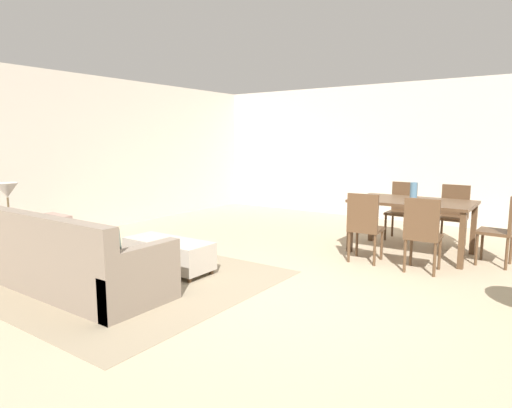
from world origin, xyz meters
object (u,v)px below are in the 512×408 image
table_lamp (7,192)px  vase_centerpiece (414,191)px  side_table (11,235)px  dining_chair_head_east (503,226)px  dining_chair_far_left (402,207)px  dining_chair_near_right (422,231)px  couch (75,264)px  dining_chair_far_right (453,212)px  ottoman_table (169,253)px  dining_chair_near_left (364,224)px  dining_table (412,207)px

table_lamp → vase_centerpiece: bearing=43.9°
side_table → dining_chair_head_east: dining_chair_head_east is taller
dining_chair_far_left → dining_chair_head_east: size_ratio=1.00×
dining_chair_near_right → vase_centerpiece: 1.04m
vase_centerpiece → dining_chair_far_left: bearing=115.4°
table_lamp → dining_chair_head_east: size_ratio=0.57×
couch → dining_chair_far_right: dining_chair_far_right is taller
side_table → dining_chair_near_right: bearing=33.5°
couch → ottoman_table: couch is taller
ottoman_table → dining_chair_far_right: size_ratio=1.25×
dining_chair_far_right → dining_chair_head_east: bearing=-48.5°
dining_chair_head_east → table_lamp: bearing=-143.5°
side_table → table_lamp: table_lamp is taller
side_table → dining_chair_near_right: (4.19, 2.77, 0.08)m
ottoman_table → dining_chair_far_right: (2.58, 3.43, 0.30)m
dining_chair_head_east → vase_centerpiece: size_ratio=3.68×
side_table → dining_chair_far_left: dining_chair_far_left is taller
dining_chair_far_left → dining_chair_head_east: (1.52, -0.83, 0.00)m
couch → dining_chair_near_left: bearing=53.3°
vase_centerpiece → dining_chair_head_east: bearing=-0.7°
ottoman_table → dining_chair_head_east: bearing=37.8°
ottoman_table → dining_table: dining_table is taller
table_lamp → dining_table: size_ratio=0.33×
vase_centerpiece → table_lamp: bearing=-136.1°
vase_centerpiece → dining_chair_far_right: bearing=65.3°
ottoman_table → table_lamp: table_lamp is taller
couch → dining_chair_far_left: 4.95m
dining_chair_near_right → dining_chair_far_left: size_ratio=1.00×
dining_chair_near_right → couch: bearing=-135.5°
dining_chair_near_right → dining_chair_far_right: size_ratio=1.00×
table_lamp → dining_chair_far_right: (4.20, 4.51, -0.45)m
dining_chair_near_right → dining_chair_far_left: bearing=113.7°
couch → dining_chair_head_east: (3.59, 3.66, 0.22)m
table_lamp → dining_chair_far_right: 6.18m
dining_chair_head_east → dining_chair_near_right: bearing=-130.6°
ottoman_table → couch: bearing=-103.8°
side_table → dining_chair_near_right: 5.02m
dining_chair_far_left → dining_chair_far_right: size_ratio=1.00×
side_table → table_lamp: (-0.00, -0.00, 0.53)m
dining_table → side_table: bearing=-136.3°
dining_table → vase_centerpiece: bearing=84.7°
couch → dining_chair_near_right: bearing=44.5°
side_table → dining_chair_far_right: 6.16m
dining_chair_near_right → ottoman_table: bearing=-146.5°
dining_table → couch: bearing=-123.9°
ottoman_table → table_lamp: size_ratio=2.20×
dining_chair_near_left → vase_centerpiece: (0.37, 0.87, 0.37)m
ottoman_table → dining_chair_near_left: bearing=43.3°
side_table → dining_chair_far_left: 5.65m
dining_chair_near_left → couch: bearing=-126.7°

